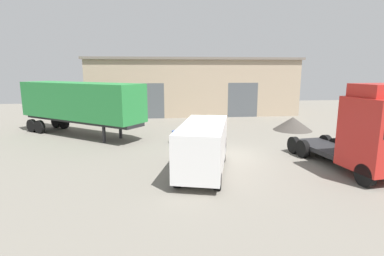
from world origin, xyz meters
TOP-DOWN VIEW (x-y plane):
  - ground_plane at (0.00, 0.00)m, footprint 60.00×60.00m
  - warehouse_building at (0.00, 18.45)m, footprint 22.91×9.41m
  - tractor_unit_red at (5.77, -4.26)m, footprint 3.34×6.76m
  - container_trailer_green at (-9.78, 6.38)m, footprint 10.11×8.38m
  - delivery_van_white at (-1.79, -2.83)m, footprint 3.41×5.98m
  - gravel_pile at (7.10, 6.56)m, footprint 3.14×3.14m
  - oil_drum at (-2.77, 3.05)m, footprint 0.58×0.58m

SIDE VIEW (x-z plane):
  - ground_plane at x=0.00m, z-range 0.00..0.00m
  - oil_drum at x=-2.77m, z-range 0.00..0.88m
  - gravel_pile at x=7.10m, z-range 0.00..1.10m
  - delivery_van_white at x=-1.79m, z-range 0.12..2.53m
  - tractor_unit_red at x=5.77m, z-range -0.13..4.19m
  - container_trailer_green at x=-9.78m, z-range 0.55..4.55m
  - warehouse_building at x=0.00m, z-range 0.01..6.21m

